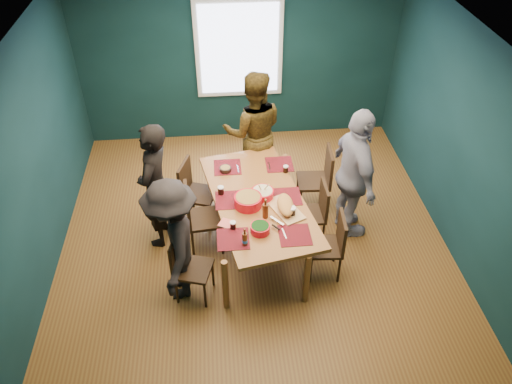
% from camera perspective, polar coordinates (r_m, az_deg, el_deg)
% --- Properties ---
extents(room, '(5.01, 5.01, 2.71)m').
position_cam_1_polar(room, '(6.10, -0.59, 6.44)').
color(room, brown).
rests_on(room, ground).
extents(dining_table, '(1.42, 2.24, 0.79)m').
position_cam_1_polar(dining_table, '(6.09, 0.27, -1.29)').
color(dining_table, brown).
rests_on(dining_table, floor).
extents(chair_left_far, '(0.53, 0.53, 0.92)m').
position_cam_1_polar(chair_left_far, '(6.66, -7.24, 0.46)').
color(chair_left_far, black).
rests_on(chair_left_far, floor).
extents(chair_left_mid, '(0.47, 0.47, 0.96)m').
position_cam_1_polar(chair_left_mid, '(6.22, -6.74, -2.51)').
color(chair_left_mid, black).
rests_on(chair_left_mid, floor).
extents(chair_left_near, '(0.49, 0.49, 0.87)m').
position_cam_1_polar(chair_left_near, '(5.71, -8.01, -8.03)').
color(chair_left_near, black).
rests_on(chair_left_near, floor).
extents(chair_right_far, '(0.46, 0.46, 0.95)m').
position_cam_1_polar(chair_right_far, '(6.85, 7.38, 1.87)').
color(chair_right_far, black).
rests_on(chair_right_far, floor).
extents(chair_right_mid, '(0.40, 0.40, 0.87)m').
position_cam_1_polar(chair_right_mid, '(6.36, 6.84, -1.95)').
color(chair_right_mid, black).
rests_on(chair_right_mid, floor).
extents(chair_right_near, '(0.42, 0.42, 0.87)m').
position_cam_1_polar(chair_right_near, '(5.96, 8.71, -5.64)').
color(chair_right_near, black).
rests_on(chair_right_near, floor).
extents(person_far_left, '(0.57, 0.71, 1.72)m').
position_cam_1_polar(person_far_left, '(6.23, -11.40, 0.61)').
color(person_far_left, black).
rests_on(person_far_left, floor).
extents(person_back, '(0.89, 0.70, 1.80)m').
position_cam_1_polar(person_back, '(7.06, -0.28, 6.90)').
color(person_back, black).
rests_on(person_back, floor).
extents(person_right, '(0.60, 1.12, 1.82)m').
position_cam_1_polar(person_right, '(6.32, 11.18, 1.84)').
color(person_right, white).
rests_on(person_right, floor).
extents(person_near_left, '(0.60, 1.04, 1.59)m').
position_cam_1_polar(person_near_left, '(5.55, -9.39, -5.61)').
color(person_near_left, black).
rests_on(person_near_left, floor).
extents(bowl_salad, '(0.33, 0.33, 0.14)m').
position_cam_1_polar(bowl_salad, '(5.89, -0.91, -0.99)').
color(bowl_salad, red).
rests_on(bowl_salad, dining_table).
extents(bowl_dumpling, '(0.27, 0.27, 0.25)m').
position_cam_1_polar(bowl_dumpling, '(6.01, 0.75, -0.18)').
color(bowl_dumpling, red).
rests_on(bowl_dumpling, dining_table).
extents(bowl_herbs, '(0.22, 0.22, 0.10)m').
position_cam_1_polar(bowl_herbs, '(5.57, 0.47, -4.17)').
color(bowl_herbs, red).
rests_on(bowl_herbs, dining_table).
extents(cutting_board, '(0.45, 0.66, 0.14)m').
position_cam_1_polar(cutting_board, '(5.84, 3.37, -1.60)').
color(cutting_board, tan).
rests_on(cutting_board, dining_table).
extents(small_bowl, '(0.15, 0.15, 0.06)m').
position_cam_1_polar(small_bowl, '(6.47, -3.52, 2.63)').
color(small_bowl, black).
rests_on(small_bowl, dining_table).
extents(beer_bottle_a, '(0.06, 0.06, 0.23)m').
position_cam_1_polar(beer_bottle_a, '(5.40, -1.29, -5.39)').
color(beer_bottle_a, '#4D220D').
rests_on(beer_bottle_a, dining_table).
extents(beer_bottle_b, '(0.07, 0.07, 0.26)m').
position_cam_1_polar(beer_bottle_b, '(5.72, 1.08, -2.10)').
color(beer_bottle_b, '#4D220D').
rests_on(beer_bottle_b, dining_table).
extents(cola_glass_a, '(0.07, 0.07, 0.10)m').
position_cam_1_polar(cola_glass_a, '(5.61, -2.65, -3.78)').
color(cola_glass_a, black).
rests_on(cola_glass_a, dining_table).
extents(cola_glass_b, '(0.08, 0.08, 0.12)m').
position_cam_1_polar(cola_glass_b, '(5.78, 4.15, -2.20)').
color(cola_glass_b, black).
rests_on(cola_glass_b, dining_table).
extents(cola_glass_c, '(0.07, 0.07, 0.09)m').
position_cam_1_polar(cola_glass_c, '(6.44, 3.41, 2.67)').
color(cola_glass_c, black).
rests_on(cola_glass_c, dining_table).
extents(cola_glass_d, '(0.08, 0.08, 0.11)m').
position_cam_1_polar(cola_glass_d, '(6.08, -4.04, 0.22)').
color(cola_glass_d, black).
rests_on(cola_glass_d, dining_table).
extents(napkin_a, '(0.13, 0.13, 0.00)m').
position_cam_1_polar(napkin_a, '(6.10, 3.59, -0.33)').
color(napkin_a, '#DD625D').
rests_on(napkin_a, dining_table).
extents(napkin_b, '(0.20, 0.20, 0.00)m').
position_cam_1_polar(napkin_b, '(5.71, -3.44, -3.58)').
color(napkin_b, '#DD625D').
rests_on(napkin_b, dining_table).
extents(napkin_c, '(0.17, 0.17, 0.00)m').
position_cam_1_polar(napkin_c, '(5.54, 4.17, -5.28)').
color(napkin_c, '#DD625D').
rests_on(napkin_c, dining_table).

